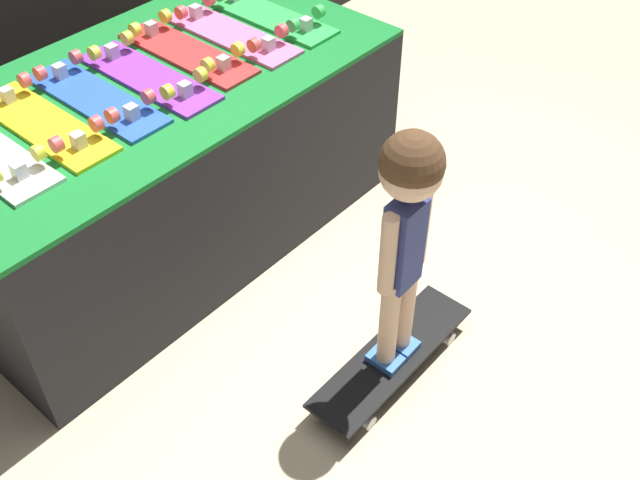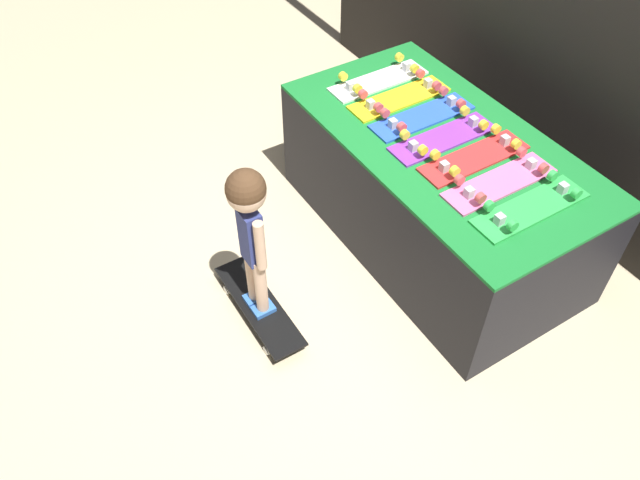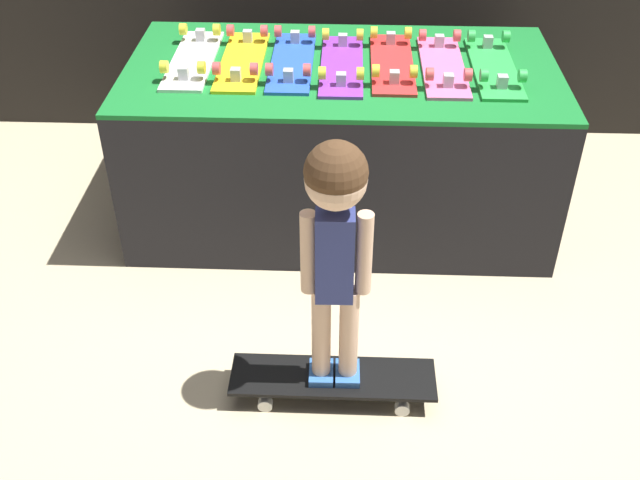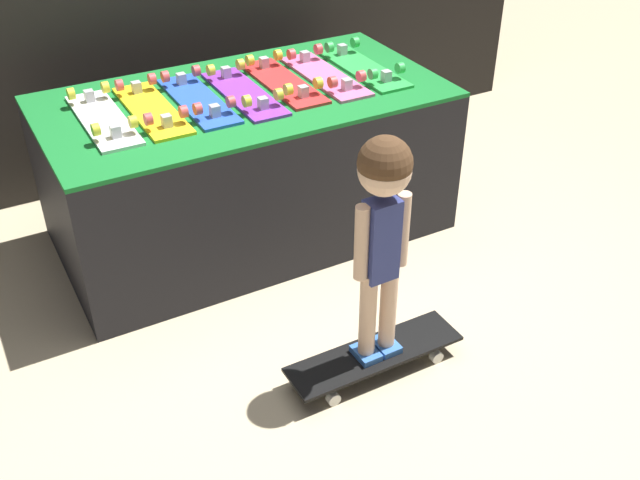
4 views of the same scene
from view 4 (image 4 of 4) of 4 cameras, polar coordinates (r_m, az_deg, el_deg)
The scene contains 11 objects.
ground_plane at distance 3.39m, azimuth -0.39°, elevation -4.70°, with size 16.00×16.00×0.00m, color beige.
display_rack at distance 3.71m, azimuth -5.53°, elevation 5.68°, with size 1.87×0.98×0.74m.
skateboard_white_on_rack at distance 3.39m, azimuth -16.23°, elevation 8.97°, with size 0.18×0.63×0.09m.
skateboard_yellow_on_rack at distance 3.43m, azimuth -12.71°, elevation 9.80°, with size 0.18×0.63×0.09m.
skateboard_blue_on_rack at distance 3.48m, azimuth -9.30°, elevation 10.60°, with size 0.18×0.63×0.09m.
skateboard_purple_on_rack at distance 3.53m, azimuth -5.82°, elevation 11.21°, with size 0.18×0.63×0.09m.
skateboard_red_on_rack at distance 3.64m, azimuth -2.84°, elevation 12.04°, with size 0.18×0.63×0.09m.
skateboard_pink_on_rack at distance 3.71m, azimuth 0.38°, elevation 12.54°, with size 0.18×0.63×0.09m.
skateboard_green_on_rack at distance 3.82m, azimuth 3.31°, elevation 13.08°, with size 0.18×0.63×0.09m.
skateboard_on_floor at distance 3.02m, azimuth 4.25°, elevation -8.73°, with size 0.73×0.20×0.09m.
child at distance 2.61m, azimuth 4.87°, elevation 2.25°, with size 0.23×0.19×0.94m.
Camera 4 is at (-1.26, -2.33, 2.12)m, focal length 42.00 mm.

